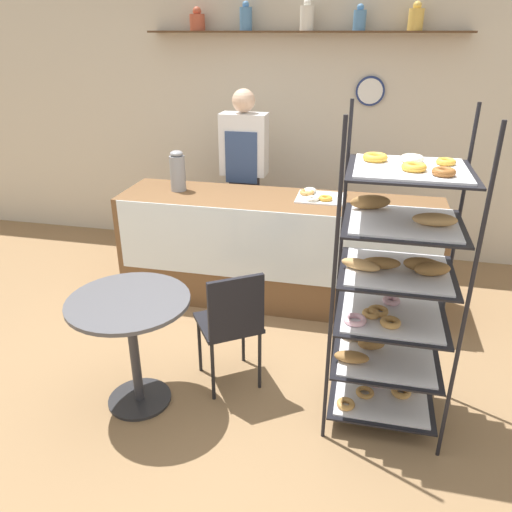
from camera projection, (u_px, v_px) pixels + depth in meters
name	position (u px, v px, depth m)	size (l,w,h in m)	color
ground_plane	(241.00, 392.00, 3.35)	(14.00, 14.00, 0.00)	olive
back_wall	(302.00, 122.00, 5.07)	(10.00, 0.30, 2.70)	beige
display_counter	(278.00, 250.00, 4.34)	(2.72, 0.69, 0.94)	brown
pastry_rack	(393.00, 291.00, 2.83)	(0.68, 0.61, 1.87)	black
person_worker	(244.00, 175.00, 4.76)	(0.43, 0.23, 1.74)	#282833
cafe_table	(131.00, 326.00, 3.04)	(0.74, 0.74, 0.76)	#262628
cafe_chair	(232.00, 319.00, 3.19)	(0.53, 0.53, 0.87)	black
coffee_carafe	(178.00, 171.00, 4.29)	(0.13, 0.13, 0.35)	gray
donut_tray_counter	(317.00, 196.00, 4.15)	(0.41, 0.35, 0.05)	white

